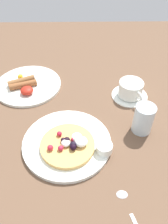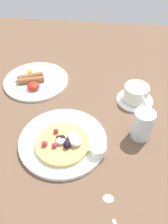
% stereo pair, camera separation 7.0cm
% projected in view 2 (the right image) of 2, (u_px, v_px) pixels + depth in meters
% --- Properties ---
extents(ground_plane, '(1.82, 1.57, 0.03)m').
position_uv_depth(ground_plane, '(74.00, 127.00, 0.75)').
color(ground_plane, brown).
extents(pancake_plate, '(0.26, 0.26, 0.01)m').
position_uv_depth(pancake_plate, '(63.00, 141.00, 0.68)').
color(pancake_plate, white).
rests_on(pancake_plate, ground_plane).
extents(pancake_with_berries, '(0.16, 0.16, 0.03)m').
position_uv_depth(pancake_with_berries, '(64.00, 143.00, 0.65)').
color(pancake_with_berries, '#DBAA5B').
rests_on(pancake_with_berries, pancake_plate).
extents(syrup_ramekin, '(0.05, 0.05, 0.03)m').
position_uv_depth(syrup_ramekin, '(98.00, 150.00, 0.63)').
color(syrup_ramekin, white).
rests_on(syrup_ramekin, pancake_plate).
extents(breakfast_plate, '(0.25, 0.25, 0.01)m').
position_uv_depth(breakfast_plate, '(36.00, 81.00, 0.89)').
color(breakfast_plate, white).
rests_on(breakfast_plate, ground_plane).
extents(fried_breakfast, '(0.11, 0.14, 0.03)m').
position_uv_depth(fried_breakfast, '(31.00, 79.00, 0.87)').
color(fried_breakfast, brown).
rests_on(fried_breakfast, breakfast_plate).
extents(coffee_saucer, '(0.13, 0.13, 0.01)m').
position_uv_depth(coffee_saucer, '(135.00, 100.00, 0.81)').
color(coffee_saucer, white).
rests_on(coffee_saucer, ground_plane).
extents(coffee_cup, '(0.08, 0.11, 0.05)m').
position_uv_depth(coffee_cup, '(136.00, 93.00, 0.79)').
color(coffee_cup, white).
rests_on(coffee_cup, coffee_saucer).
extents(teaspoon, '(0.06, 0.16, 0.01)m').
position_uv_depth(teaspoon, '(112.00, 214.00, 0.53)').
color(teaspoon, silver).
rests_on(teaspoon, ground_plane).
extents(water_glass, '(0.06, 0.06, 0.10)m').
position_uv_depth(water_glass, '(143.00, 125.00, 0.67)').
color(water_glass, silver).
rests_on(water_glass, ground_plane).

